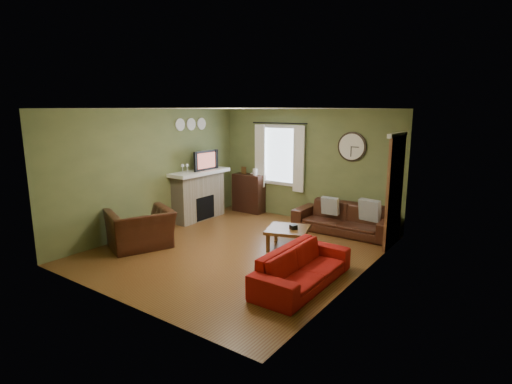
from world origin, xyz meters
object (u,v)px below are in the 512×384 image
Objects in this scene: sofa_brown at (344,218)px; sofa_red at (303,267)px; armchair at (140,229)px; bookshelf at (249,193)px; coffee_table at (288,238)px.

sofa_red is at bearing -79.21° from sofa_brown.
armchair is (-2.78, -3.12, 0.06)m from sofa_brown.
coffee_table is at bearing -39.14° from bookshelf.
bookshelf is 3.40m from armchair.
bookshelf is at bearing 174.16° from sofa_brown.
armchair is (-0.06, -3.40, -0.12)m from bookshelf.
sofa_red is 1.60m from coffee_table.
sofa_brown is 4.18m from armchair.
bookshelf is 0.45× the size of sofa_brown.
sofa_brown is 1.63m from coffee_table.
coffee_table is at bearing -106.79° from sofa_brown.
bookshelf is 1.29× the size of coffee_table.
sofa_red is (3.26, -3.08, -0.21)m from bookshelf.
coffee_table is (2.26, -1.84, -0.29)m from bookshelf.
sofa_red is at bearing -43.38° from bookshelf.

